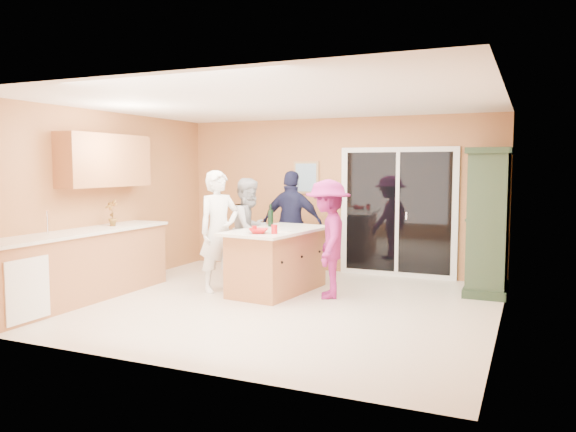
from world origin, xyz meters
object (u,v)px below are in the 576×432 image
at_px(woman_grey, 250,230).
at_px(green_hutch, 489,223).
at_px(woman_navy, 292,224).
at_px(woman_white, 219,231).
at_px(woman_magenta, 328,239).
at_px(kitchen_island, 277,262).

bearing_deg(woman_grey, green_hutch, -70.91).
relative_size(green_hutch, woman_navy, 1.19).
height_order(woman_white, woman_navy, woman_white).
bearing_deg(woman_magenta, kitchen_island, -111.63).
xyz_separation_m(woman_grey, woman_navy, (0.47, 0.59, 0.06)).
bearing_deg(green_hutch, woman_navy, -178.70).
bearing_deg(woman_magenta, woman_white, -99.94).
xyz_separation_m(green_hutch, woman_navy, (-2.99, -0.07, -0.13)).
relative_size(woman_white, woman_grey, 1.08).
xyz_separation_m(woman_white, woman_magenta, (1.56, 0.26, -0.06)).
distance_m(woman_grey, woman_navy, 0.75).
bearing_deg(kitchen_island, woman_magenta, 4.30).
relative_size(kitchen_island, woman_navy, 1.05).
height_order(green_hutch, woman_white, green_hutch).
distance_m(kitchen_island, woman_grey, 0.94).
distance_m(kitchen_island, woman_magenta, 0.87).
xyz_separation_m(woman_white, woman_grey, (0.08, 0.78, -0.06)).
distance_m(woman_navy, woman_magenta, 1.50).
relative_size(green_hutch, woman_magenta, 1.26).
height_order(green_hutch, woman_magenta, green_hutch).
height_order(woman_navy, woman_magenta, woman_navy).
bearing_deg(woman_white, green_hutch, -38.95).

